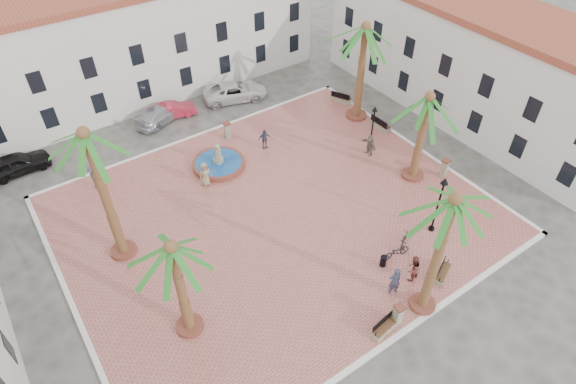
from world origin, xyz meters
name	(u,v)px	position (x,y,z in m)	size (l,w,h in m)	color
ground	(275,216)	(0.00, 0.00, 0.00)	(120.00, 120.00, 0.00)	#56544F
plaza	(275,215)	(0.00, 0.00, 0.07)	(26.00, 22.00, 0.15)	#B76259
kerb_n	(199,135)	(0.00, 11.00, 0.08)	(26.30, 0.30, 0.16)	silver
kerb_s	(394,339)	(0.00, -11.00, 0.08)	(26.30, 0.30, 0.16)	silver
kerb_e	(416,147)	(13.00, 0.00, 0.08)	(0.30, 22.30, 0.16)	silver
kerb_w	(75,312)	(-13.00, 0.00, 0.08)	(0.30, 22.30, 0.16)	silver
building_north	(143,38)	(0.00, 19.99, 4.77)	(30.40, 7.40, 9.50)	silver
building_east	(470,60)	(19.99, 2.00, 4.52)	(7.40, 26.40, 9.00)	silver
fountain	(219,163)	(-0.60, 6.56, 0.42)	(3.82, 3.82, 1.97)	brown
palm_nw	(88,148)	(-9.29, 2.54, 7.94)	(5.03, 5.03, 9.03)	brown
palm_sw	(173,258)	(-8.31, -4.43, 5.65)	(4.75, 4.75, 6.59)	brown
palm_s	(451,213)	(2.68, -10.40, 7.19)	(4.64, 4.64, 8.18)	brown
palm_e	(428,108)	(10.21, -2.29, 5.79)	(5.10, 5.10, 6.80)	brown
palm_ne	(365,38)	(11.98, 5.88, 6.93)	(5.60, 5.60, 8.07)	brown
bench_s	(385,327)	(-0.08, -10.38, 0.40)	(1.75, 0.73, 0.90)	gray
bench_se	(443,273)	(5.09, -9.65, 0.39)	(1.70, 1.13, 0.86)	gray
bench_e	(380,125)	(12.38, 3.43, 0.43)	(0.63, 1.90, 0.99)	gray
bench_ne	(341,99)	(12.38, 8.39, 0.42)	(1.31, 1.84, 0.95)	gray
lamppost_s	(441,196)	(7.35, -6.73, 3.03)	(0.46, 0.46, 4.25)	black
lamppost_e	(373,121)	(9.88, 1.88, 2.67)	(0.40, 0.40, 3.73)	black
bollard_se	(398,315)	(0.72, -10.40, 0.91)	(0.56, 0.56, 1.46)	gray
bollard_n	(227,130)	(1.65, 9.22, 0.89)	(0.54, 0.54, 1.43)	gray
bollard_e	(444,168)	(11.93, -3.55, 0.90)	(0.61, 0.61, 1.44)	gray
litter_bin	(383,261)	(2.83, -7.12, 0.52)	(0.38, 0.38, 0.74)	black
cyclist_a	(395,281)	(1.97, -8.83, 1.13)	(0.72, 0.47, 1.97)	#353C55
bicycle_a	(396,251)	(3.92, -7.07, 0.61)	(0.61, 1.75, 0.92)	black
cyclist_b	(413,268)	(3.45, -8.76, 1.06)	(0.88, 0.69, 1.82)	brown
bicycle_b	(404,239)	(4.99, -6.64, 0.61)	(0.43, 1.53, 0.92)	black
pedestrian_fountain_a	(205,174)	(-2.32, 5.23, 1.08)	(0.91, 0.59, 1.86)	#907D5F
pedestrian_fountain_b	(264,139)	(3.36, 6.53, 0.96)	(0.95, 0.40, 1.62)	#35425B
pedestrian_north	(95,177)	(-8.65, 9.22, 1.09)	(1.21, 0.69, 1.87)	#47484C
pedestrian_east	(370,145)	(9.36, 1.40, 1.00)	(1.57, 0.50, 1.69)	#62584C
car_black	(17,164)	(-12.72, 14.31, 0.77)	(1.81, 4.50, 1.53)	black
car_red	(173,110)	(-0.49, 14.67, 0.63)	(1.34, 3.85, 1.27)	#B82438
car_silver	(161,114)	(-1.56, 14.63, 0.68)	(1.89, 4.66, 1.35)	#B6B7C0
car_white	(235,91)	(5.20, 14.20, 0.77)	(2.56, 5.54, 1.54)	silver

